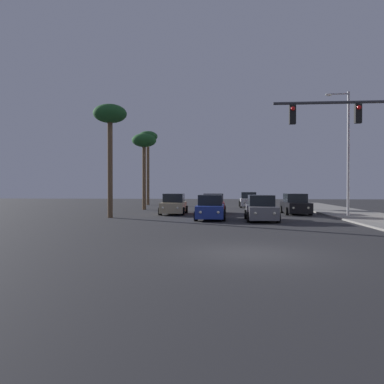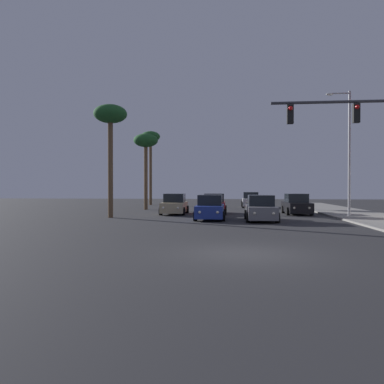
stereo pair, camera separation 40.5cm
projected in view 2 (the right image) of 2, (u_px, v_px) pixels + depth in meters
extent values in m
plane|color=#28282B|center=(245.00, 254.00, 12.26)|extent=(120.00, 120.00, 0.00)
cube|color=navy|center=(210.00, 211.00, 25.45)|extent=(1.84, 4.22, 0.80)
cube|color=black|center=(210.00, 200.00, 25.60)|extent=(1.62, 2.01, 0.70)
cylinder|color=black|center=(195.00, 216.00, 24.25)|extent=(0.24, 0.64, 0.64)
cylinder|color=black|center=(223.00, 216.00, 24.07)|extent=(0.24, 0.64, 0.64)
cylinder|color=black|center=(199.00, 213.00, 26.84)|extent=(0.24, 0.64, 0.64)
cylinder|color=black|center=(224.00, 214.00, 26.67)|extent=(0.24, 0.64, 0.64)
sphere|color=#F2EACC|center=(200.00, 212.00, 23.40)|extent=(0.18, 0.18, 0.18)
sphere|color=#F2EACC|center=(217.00, 212.00, 23.29)|extent=(0.18, 0.18, 0.18)
cube|color=maroon|center=(214.00, 207.00, 31.04)|extent=(1.83, 4.21, 0.80)
cube|color=black|center=(214.00, 198.00, 31.18)|extent=(1.61, 2.01, 0.70)
cylinder|color=black|center=(202.00, 211.00, 29.84)|extent=(0.24, 0.64, 0.64)
cylinder|color=black|center=(225.00, 211.00, 29.66)|extent=(0.24, 0.64, 0.64)
cylinder|color=black|center=(204.00, 209.00, 32.43)|extent=(0.24, 0.64, 0.64)
cylinder|color=black|center=(225.00, 209.00, 32.25)|extent=(0.24, 0.64, 0.64)
sphere|color=#F2EACC|center=(206.00, 208.00, 28.99)|extent=(0.18, 0.18, 0.18)
sphere|color=#F2EACC|center=(220.00, 208.00, 28.88)|extent=(0.18, 0.18, 0.18)
cube|color=slate|center=(261.00, 212.00, 24.39)|extent=(1.83, 4.21, 0.80)
cube|color=black|center=(261.00, 200.00, 24.53)|extent=(1.61, 2.01, 0.70)
cylinder|color=black|center=(248.00, 217.00, 23.18)|extent=(0.24, 0.64, 0.64)
cylinder|color=black|center=(278.00, 218.00, 23.01)|extent=(0.24, 0.64, 0.64)
cylinder|color=black|center=(246.00, 214.00, 25.78)|extent=(0.24, 0.64, 0.64)
cylinder|color=black|center=(273.00, 215.00, 25.60)|extent=(0.24, 0.64, 0.64)
sphere|color=#F2EACC|center=(255.00, 213.00, 22.33)|extent=(0.18, 0.18, 0.18)
sphere|color=#F2EACC|center=(274.00, 214.00, 22.23)|extent=(0.18, 0.18, 0.18)
cube|color=tan|center=(174.00, 207.00, 30.63)|extent=(1.86, 4.22, 0.80)
cube|color=black|center=(175.00, 198.00, 30.77)|extent=(1.63, 2.02, 0.70)
cylinder|color=black|center=(161.00, 211.00, 29.42)|extent=(0.24, 0.64, 0.64)
cylinder|color=black|center=(183.00, 211.00, 29.25)|extent=(0.24, 0.64, 0.64)
cylinder|color=black|center=(166.00, 209.00, 32.02)|extent=(0.24, 0.64, 0.64)
cylinder|color=black|center=(187.00, 209.00, 31.84)|extent=(0.24, 0.64, 0.64)
sphere|color=#F2EACC|center=(163.00, 208.00, 28.57)|extent=(0.18, 0.18, 0.18)
sphere|color=#F2EACC|center=(178.00, 208.00, 28.47)|extent=(0.18, 0.18, 0.18)
cube|color=black|center=(297.00, 207.00, 30.43)|extent=(1.89, 4.24, 0.80)
cube|color=black|center=(296.00, 198.00, 30.58)|extent=(1.64, 2.04, 0.70)
cylinder|color=black|center=(288.00, 211.00, 29.23)|extent=(0.24, 0.64, 0.64)
cylinder|color=black|center=(311.00, 211.00, 29.05)|extent=(0.24, 0.64, 0.64)
cylinder|color=black|center=(283.00, 209.00, 31.82)|extent=(0.24, 0.64, 0.64)
cylinder|color=black|center=(305.00, 210.00, 31.65)|extent=(0.24, 0.64, 0.64)
sphere|color=#F2EACC|center=(294.00, 208.00, 28.38)|extent=(0.18, 0.18, 0.18)
sphere|color=#F2EACC|center=(309.00, 208.00, 28.27)|extent=(0.18, 0.18, 0.18)
cube|color=#B7B7BC|center=(251.00, 202.00, 41.62)|extent=(1.90, 4.24, 0.80)
cube|color=black|center=(251.00, 195.00, 41.76)|extent=(1.65, 2.04, 0.70)
cylinder|color=black|center=(243.00, 205.00, 40.42)|extent=(0.24, 0.64, 0.64)
cylinder|color=black|center=(260.00, 205.00, 40.24)|extent=(0.24, 0.64, 0.64)
cylinder|color=black|center=(242.00, 204.00, 43.01)|extent=(0.24, 0.64, 0.64)
cylinder|color=black|center=(258.00, 204.00, 42.83)|extent=(0.24, 0.64, 0.64)
sphere|color=#F2EACC|center=(247.00, 202.00, 39.57)|extent=(0.18, 0.18, 0.18)
sphere|color=#F2EACC|center=(257.00, 202.00, 39.46)|extent=(0.18, 0.18, 0.18)
cylinder|color=#38383D|center=(336.00, 102.00, 17.65)|extent=(6.10, 0.14, 0.14)
cube|color=black|center=(356.00, 113.00, 17.57)|extent=(0.30, 0.24, 0.90)
sphere|color=red|center=(357.00, 107.00, 17.43)|extent=(0.20, 0.20, 0.20)
cube|color=black|center=(290.00, 114.00, 17.87)|extent=(0.30, 0.24, 0.90)
sphere|color=red|center=(291.00, 108.00, 17.72)|extent=(0.20, 0.20, 0.20)
cylinder|color=#99999E|center=(349.00, 154.00, 26.88)|extent=(0.18, 0.18, 9.00)
cylinder|color=#99999E|center=(340.00, 93.00, 26.90)|extent=(1.40, 0.10, 0.10)
ellipsoid|color=silver|center=(330.00, 94.00, 26.97)|extent=(0.50, 0.24, 0.20)
cylinder|color=brown|center=(146.00, 177.00, 36.95)|extent=(0.36, 0.36, 6.37)
ellipsoid|color=#1E5123|center=(146.00, 140.00, 36.91)|extent=(2.40, 2.40, 1.32)
cylinder|color=brown|center=(151.00, 173.00, 47.05)|extent=(0.36, 0.36, 8.14)
ellipsoid|color=#1E5123|center=(151.00, 137.00, 47.00)|extent=(2.40, 2.40, 1.32)
cylinder|color=brown|center=(110.00, 169.00, 27.03)|extent=(0.36, 0.36, 7.03)
ellipsoid|color=#1E5123|center=(110.00, 114.00, 26.98)|extent=(2.40, 2.40, 1.32)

